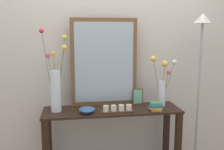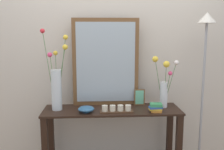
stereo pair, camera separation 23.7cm
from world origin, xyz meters
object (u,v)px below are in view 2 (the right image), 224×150
Objects in this scene: decorative_bowl at (86,109)px; floor_lamp at (204,73)px; mirror_leaning at (106,62)px; picture_frame_small at (139,97)px; tall_vase_left at (57,84)px; console_table at (112,141)px; candle_tray at (117,109)px; vase_right at (164,86)px; book_stack at (156,107)px.

decorative_bowl is 1.21m from floor_lamp.
floor_lamp reaches higher than mirror_leaning.
decorative_bowl is at bearing -158.87° from picture_frame_small.
console_table is at bearing -2.18° from tall_vase_left.
candle_tray reaches higher than console_table.
picture_frame_small is 0.09× the size of floor_lamp.
vase_right is 0.41m from floor_lamp.
mirror_leaning reaches higher than picture_frame_small.
candle_tray is 0.34m from picture_frame_small.
book_stack is at bearing -2.53° from decorative_bowl.
floor_lamp is at bearing -4.34° from vase_right.
decorative_bowl is (0.29, -0.11, -0.22)m from tall_vase_left.
tall_vase_left reaches higher than decorative_bowl.
floor_lamp is at bearing 6.50° from candle_tray.
book_stack is (0.95, -0.14, -0.21)m from tall_vase_left.
tall_vase_left is at bearing 159.40° from decorative_bowl.
mirror_leaning is 6.92× the size of book_stack.
candle_tray is 2.06× the size of decorative_bowl.
console_table is 0.75× the size of floor_lamp.
floor_lamp reaches higher than console_table.
mirror_leaning reaches higher than console_table.
picture_frame_small is at bearing -7.00° from mirror_leaning.
book_stack is at bearing -8.23° from tall_vase_left.
vase_right is at bearing -22.08° from picture_frame_small.
decorative_bowl is 0.66m from book_stack.
mirror_leaning is 0.63m from vase_right.
floor_lamp is at bearing 4.33° from decorative_bowl.
floor_lamp reaches higher than book_stack.
tall_vase_left is at bearing -179.50° from vase_right.
decorative_bowl is at bearing -160.78° from console_table.
tall_vase_left is 4.63× the size of picture_frame_small.
tall_vase_left is 0.38m from decorative_bowl.
mirror_leaning is at bearing 52.34° from decorative_bowl.
tall_vase_left is at bearing -172.99° from picture_frame_small.
picture_frame_small is 1.10× the size of decorative_bowl.
decorative_bowl is 0.09× the size of floor_lamp.
mirror_leaning is at bearing 170.29° from floor_lamp.
tall_vase_left is 0.63m from candle_tray.
book_stack reaches higher than candle_tray.
vase_right is 3.06× the size of picture_frame_small.
mirror_leaning reaches higher than decorative_bowl.
mirror_leaning is at bearing 148.81° from book_stack.
tall_vase_left reaches higher than console_table.
mirror_leaning is at bearing 166.78° from vase_right.
vase_right is 3.36× the size of decorative_bowl.
tall_vase_left is 1.45m from floor_lamp.
book_stack is (0.47, -0.28, -0.40)m from mirror_leaning.
tall_vase_left is 0.98m from book_stack.
picture_frame_small reaches higher than candle_tray.
vase_right is at bearing -13.22° from mirror_leaning.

